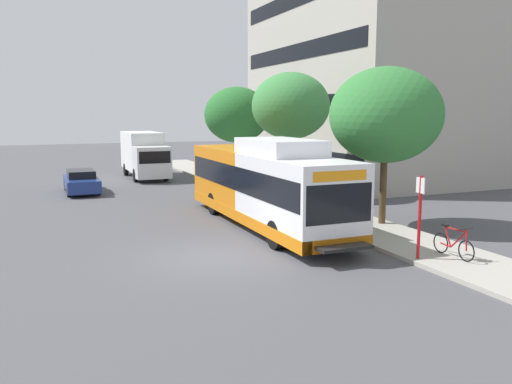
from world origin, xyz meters
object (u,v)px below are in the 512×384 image
bus_stop_sign_pole (420,211)px  parked_car_far_lane (81,181)px  street_tree_near_stop (386,115)px  street_tree_mid_block (291,106)px  bicycle_parked (453,244)px  street_tree_far_block (237,115)px  transit_bus (265,185)px  box_truck_background (144,154)px

bus_stop_sign_pole → parked_car_far_lane: size_ratio=0.58×
bus_stop_sign_pole → street_tree_near_stop: size_ratio=0.41×
street_tree_mid_block → bus_stop_sign_pole: bearing=-99.0°
bicycle_parked → street_tree_near_stop: 6.58m
bicycle_parked → parked_car_far_lane: (-9.56, 19.64, 0.10)m
bus_stop_sign_pole → street_tree_near_stop: 6.03m
street_tree_near_stop → bicycle_parked: bearing=-101.7°
street_tree_far_block → bicycle_parked: bearing=-92.8°
bicycle_parked → street_tree_mid_block: size_ratio=0.26×
bicycle_parked → street_tree_far_block: size_ratio=0.28×
bus_stop_sign_pole → transit_bus: bearing=108.4°
transit_bus → street_tree_mid_block: (4.31, 6.35, 3.29)m
transit_bus → parked_car_far_lane: 14.07m
bicycle_parked → street_tree_mid_block: 14.15m
bicycle_parked → street_tree_near_stop: bearing=78.3°
bicycle_parked → street_tree_far_block: street_tree_far_block is taller
street_tree_near_stop → box_truck_background: (-5.81, 20.30, -2.80)m
street_tree_near_stop → transit_bus: bearing=156.5°
bus_stop_sign_pole → bicycle_parked: bus_stop_sign_pole is taller
transit_bus → bus_stop_sign_pole: transit_bus is taller
street_tree_near_stop → bus_stop_sign_pole: bearing=-114.3°
transit_bus → street_tree_mid_block: size_ratio=1.84×
bicycle_parked → bus_stop_sign_pole: bearing=164.3°
transit_bus → street_tree_far_block: bearing=73.5°
transit_bus → bus_stop_sign_pole: bearing=-71.6°
bus_stop_sign_pole → street_tree_far_block: (2.18, 21.65, 2.85)m
bus_stop_sign_pole → bicycle_parked: (1.11, -0.31, -1.09)m
parked_car_far_lane → box_truck_background: bearing=50.3°
transit_bus → street_tree_mid_block: 8.35m
street_tree_near_stop → box_truck_background: street_tree_near_stop is taller
bicycle_parked → transit_bus: bearing=115.5°
street_tree_far_block → box_truck_background: bearing=149.1°
box_truck_background → street_tree_mid_block: bearing=-64.6°
transit_bus → bus_stop_sign_pole: 7.11m
bus_stop_sign_pole → bicycle_parked: 1.59m
street_tree_mid_block → transit_bus: bearing=-124.1°
parked_car_far_lane → street_tree_mid_block: bearing=-30.6°
street_tree_near_stop → parked_car_far_lane: street_tree_near_stop is taller
bicycle_parked → street_tree_mid_block: (0.95, 13.41, 4.44)m
bicycle_parked → street_tree_near_stop: (1.06, 5.14, 3.98)m
street_tree_mid_block → street_tree_near_stop: bearing=-89.2°
transit_bus → box_truck_background: 18.43m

